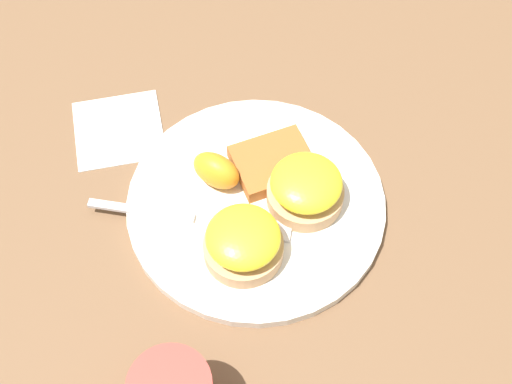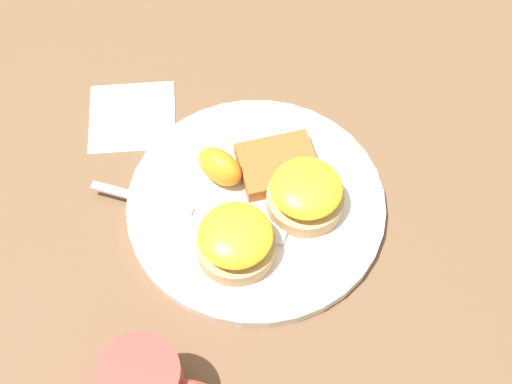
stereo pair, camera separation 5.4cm
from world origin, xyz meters
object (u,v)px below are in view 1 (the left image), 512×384
Objects in this scene: sandwich_benedict_right at (306,186)px; fork at (203,220)px; hashbrown_patty at (273,163)px; sandwich_benedict_left at (243,242)px; orange_wedge at (216,171)px.

sandwich_benedict_right is 0.12m from fork.
hashbrown_patty is at bearing 128.94° from sandwich_benedict_right.
sandwich_benedict_right is 0.06m from hashbrown_patty.
sandwich_benedict_left reaches higher than fork.
sandwich_benedict_right reaches higher than fork.
sandwich_benedict_right is 1.50× the size of orange_wedge.
hashbrown_patty is at bearing 71.86° from sandwich_benedict_left.
sandwich_benedict_right is at bearing 43.99° from sandwich_benedict_left.
hashbrown_patty is 0.11m from fork.
hashbrown_patty reaches higher than fork.
fork is at bearing -139.44° from hashbrown_patty.
sandwich_benedict_left is 0.10m from orange_wedge.
sandwich_benedict_right is at bearing -51.06° from hashbrown_patty.
orange_wedge reaches higher than hashbrown_patty.
orange_wedge reaches higher than fork.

